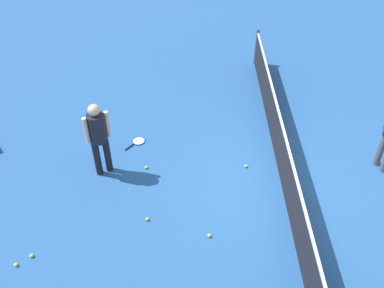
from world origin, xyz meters
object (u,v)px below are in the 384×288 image
object	(u,v)px
player_near_side	(98,134)
tennis_ball_by_net	(32,256)
tennis_racket_near_player	(138,141)
tennis_ball_stray_left	(147,219)
tennis_ball_stray_right	(209,235)
tennis_ball_midcourt	(16,265)
tennis_ball_near_player	(246,166)
tennis_ball_baseline	(146,167)

from	to	relation	value
player_near_side	tennis_ball_by_net	world-z (taller)	player_near_side
tennis_racket_near_player	tennis_ball_by_net	distance (m)	3.46
tennis_ball_stray_left	tennis_ball_stray_right	distance (m)	1.21
player_near_side	tennis_ball_midcourt	world-z (taller)	player_near_side
player_near_side	tennis_racket_near_player	distance (m)	1.52
player_near_side	tennis_ball_by_net	distance (m)	2.51
tennis_ball_near_player	tennis_ball_stray_right	distance (m)	2.01
tennis_ball_near_player	tennis_ball_by_net	xyz separation A→B (m)	(2.28, -3.90, 0.00)
tennis_racket_near_player	tennis_ball_near_player	distance (m)	2.55
tennis_racket_near_player	tennis_ball_by_net	world-z (taller)	tennis_ball_by_net
player_near_side	tennis_ball_near_player	xyz separation A→B (m)	(-0.14, 2.99, -0.98)
tennis_ball_stray_left	tennis_ball_baseline	bearing A→B (deg)	-173.99
tennis_ball_by_net	player_near_side	bearing A→B (deg)	156.98
player_near_side	tennis_ball_stray_right	xyz separation A→B (m)	(1.69, 2.16, -0.98)
player_near_side	tennis_ball_stray_right	size ratio (longest dim) A/B	25.76
tennis_racket_near_player	tennis_ball_midcourt	distance (m)	3.71
tennis_racket_near_player	tennis_ball_stray_left	world-z (taller)	tennis_ball_stray_left
player_near_side	tennis_racket_near_player	size ratio (longest dim) A/B	3.02
tennis_ball_near_player	tennis_ball_stray_left	bearing A→B (deg)	-53.57
player_near_side	tennis_ball_stray_right	bearing A→B (deg)	52.01
tennis_ball_midcourt	tennis_ball_baseline	xyz separation A→B (m)	(-2.41, 1.98, 0.00)
tennis_racket_near_player	tennis_ball_stray_right	world-z (taller)	tennis_ball_stray_right
tennis_ball_baseline	tennis_ball_stray_left	size ratio (longest dim) A/B	1.00
tennis_ball_near_player	tennis_ball_stray_left	distance (m)	2.46
tennis_racket_near_player	tennis_ball_stray_right	xyz separation A→B (m)	(2.67, 1.58, 0.02)
tennis_ball_by_net	tennis_ball_stray_left	world-z (taller)	same
tennis_ball_near_player	tennis_ball_by_net	distance (m)	4.51
tennis_ball_by_net	tennis_ball_stray_left	bearing A→B (deg)	113.07
player_near_side	tennis_racket_near_player	bearing A→B (deg)	149.18
tennis_ball_near_player	tennis_ball_baseline	xyz separation A→B (m)	(0.05, -2.13, 0.00)
tennis_ball_midcourt	tennis_ball_baseline	size ratio (longest dim) A/B	1.00
tennis_ball_near_player	tennis_ball_midcourt	world-z (taller)	same
tennis_ball_near_player	tennis_ball_baseline	distance (m)	2.13
tennis_ball_baseline	tennis_ball_by_net	bearing A→B (deg)	-38.47
player_near_side	tennis_ball_midcourt	xyz separation A→B (m)	(2.32, -1.12, -0.98)
tennis_racket_near_player	tennis_ball_near_player	size ratio (longest dim) A/B	8.54
tennis_ball_baseline	tennis_ball_stray_left	world-z (taller)	same
player_near_side	tennis_ball_baseline	world-z (taller)	player_near_side
tennis_ball_midcourt	tennis_ball_by_net	bearing A→B (deg)	131.09
tennis_ball_near_player	tennis_ball_midcourt	size ratio (longest dim) A/B	1.00
tennis_racket_near_player	tennis_ball_baseline	bearing A→B (deg)	17.21
tennis_racket_near_player	tennis_ball_near_player	world-z (taller)	tennis_ball_near_player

